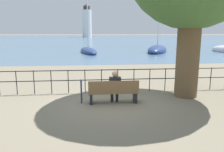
# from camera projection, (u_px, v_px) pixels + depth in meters

# --- Properties ---
(ground_plane) EXTENTS (1000.00, 1000.00, 0.00)m
(ground_plane) POSITION_uv_depth(u_px,v_px,m) (113.00, 103.00, 8.36)
(ground_plane) COLOR #7A705B
(harbor_water) EXTENTS (600.00, 300.00, 0.01)m
(harbor_water) POSITION_uv_depth(u_px,v_px,m) (91.00, 37.00, 164.72)
(harbor_water) COLOR slate
(harbor_water) RESTS_ON ground_plane
(park_bench) EXTENTS (1.88, 0.45, 0.90)m
(park_bench) POSITION_uv_depth(u_px,v_px,m) (113.00, 92.00, 8.21)
(park_bench) COLOR brown
(park_bench) RESTS_ON ground_plane
(seated_person_left) EXTENTS (0.43, 0.35, 1.24)m
(seated_person_left) POSITION_uv_depth(u_px,v_px,m) (115.00, 85.00, 8.25)
(seated_person_left) COLOR black
(seated_person_left) RESTS_ON ground_plane
(promenade_railing) EXTENTS (15.42, 0.04, 1.05)m
(promenade_railing) POSITION_uv_depth(u_px,v_px,m) (110.00, 77.00, 9.74)
(promenade_railing) COLOR black
(promenade_railing) RESTS_ON ground_plane
(closed_umbrella) EXTENTS (0.09, 0.09, 0.95)m
(closed_umbrella) POSITION_uv_depth(u_px,v_px,m) (81.00, 90.00, 8.20)
(closed_umbrella) COLOR navy
(closed_umbrella) RESTS_ON ground_plane
(sailboat_1) EXTENTS (3.08, 7.79, 8.70)m
(sailboat_1) POSITION_uv_depth(u_px,v_px,m) (88.00, 51.00, 29.48)
(sailboat_1) COLOR navy
(sailboat_1) RESTS_ON ground_plane
(sailboat_2) EXTENTS (5.37, 7.95, 8.60)m
(sailboat_2) POSITION_uv_depth(u_px,v_px,m) (157.00, 50.00, 30.46)
(sailboat_2) COLOR navy
(sailboat_2) RESTS_ON ground_plane
(harbor_lighthouse) EXTENTS (5.78, 5.78, 20.45)m
(harbor_lighthouse) POSITION_uv_depth(u_px,v_px,m) (87.00, 22.00, 136.61)
(harbor_lighthouse) COLOR white
(harbor_lighthouse) RESTS_ON ground_plane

